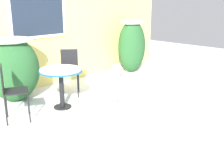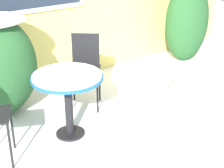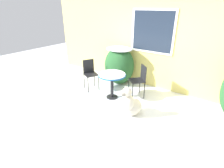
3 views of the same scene
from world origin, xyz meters
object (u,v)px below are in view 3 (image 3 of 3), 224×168
at_px(patio_chair_far_side, 90,73).
at_px(patio_chair_near_table, 139,79).
at_px(patio_table, 112,78).
at_px(dog, 130,104).

bearing_deg(patio_chair_far_side, patio_chair_near_table, -47.47).
height_order(patio_table, dog, dog).
distance_m(patio_chair_near_table, dog, 1.06).
distance_m(patio_table, dog, 1.05).
distance_m(patio_table, patio_chair_near_table, 0.78).
distance_m(patio_chair_near_table, patio_chair_far_side, 1.55).
bearing_deg(patio_table, dog, -27.67).
xyz_separation_m(patio_table, patio_chair_near_table, (0.58, 0.52, -0.08)).
xyz_separation_m(patio_chair_near_table, patio_chair_far_side, (-1.48, -0.43, 0.00)).
bearing_deg(patio_chair_near_table, patio_chair_far_side, -122.91).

